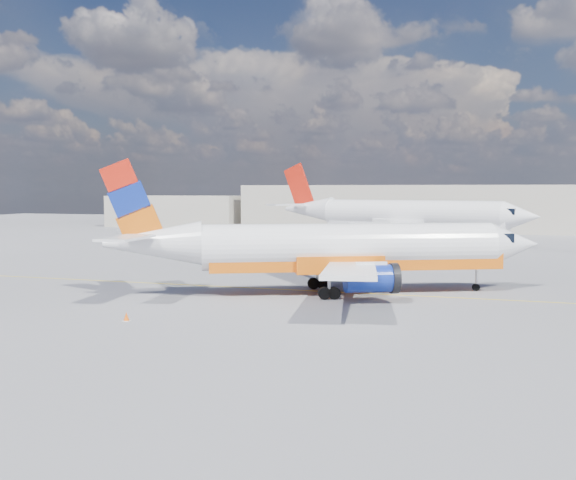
# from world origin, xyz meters

# --- Properties ---
(ground) EXTENTS (240.00, 240.00, 0.00)m
(ground) POSITION_xyz_m (0.00, 0.00, 0.00)
(ground) COLOR #5D5D62
(ground) RESTS_ON ground
(taxi_line) EXTENTS (70.00, 0.15, 0.01)m
(taxi_line) POSITION_xyz_m (0.00, 3.00, 0.01)
(taxi_line) COLOR yellow
(taxi_line) RESTS_ON ground
(terminal_main) EXTENTS (70.00, 14.00, 8.00)m
(terminal_main) POSITION_xyz_m (5.00, 75.00, 4.00)
(terminal_main) COLOR beige
(terminal_main) RESTS_ON ground
(terminal_annex) EXTENTS (26.00, 10.00, 6.00)m
(terminal_annex) POSITION_xyz_m (-45.00, 72.00, 3.00)
(terminal_annex) COLOR beige
(terminal_annex) RESTS_ON ground
(main_jet) EXTENTS (30.51, 22.95, 9.42)m
(main_jet) POSITION_xyz_m (2.66, 2.26, 3.14)
(main_jet) COLOR white
(main_jet) RESTS_ON ground
(second_jet) EXTENTS (36.98, 28.19, 11.19)m
(second_jet) POSITION_xyz_m (1.97, 45.79, 3.73)
(second_jet) COLOR white
(second_jet) RESTS_ON ground
(traffic_cone) EXTENTS (0.36, 0.36, 0.51)m
(traffic_cone) POSITION_xyz_m (-6.37, -10.27, 0.25)
(traffic_cone) COLOR white
(traffic_cone) RESTS_ON ground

